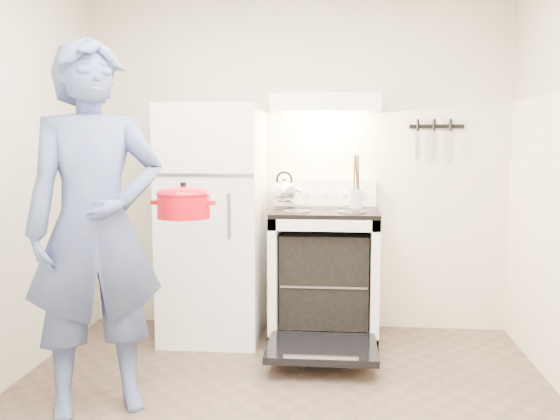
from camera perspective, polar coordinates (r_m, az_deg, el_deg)
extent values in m
cube|color=beige|center=(4.80, 1.49, 4.04)|extent=(3.20, 0.02, 2.50)
cube|color=white|center=(4.57, -6.11, -1.17)|extent=(0.70, 0.70, 1.70)
cube|color=white|center=(4.57, 4.07, -6.10)|extent=(0.76, 0.65, 0.92)
cube|color=black|center=(4.49, 4.12, -0.18)|extent=(0.76, 0.65, 0.03)
cube|color=white|center=(4.76, 4.21, 1.59)|extent=(0.76, 0.07, 0.20)
cube|color=black|center=(4.09, 3.84, -12.51)|extent=(0.70, 0.54, 0.04)
cube|color=slate|center=(4.58, 4.07, -6.35)|extent=(0.60, 0.52, 0.01)
cube|color=white|center=(4.54, 4.22, 9.68)|extent=(0.76, 0.50, 0.12)
cube|color=black|center=(4.83, 14.13, 7.42)|extent=(0.40, 0.02, 0.03)
cylinder|color=#8D7051|center=(4.50, 4.26, -6.38)|extent=(0.30, 0.30, 0.02)
cylinder|color=silver|center=(4.35, 6.99, 1.03)|extent=(0.11, 0.11, 0.13)
imported|color=navy|center=(3.43, -16.53, -1.62)|extent=(0.86, 0.75, 1.98)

